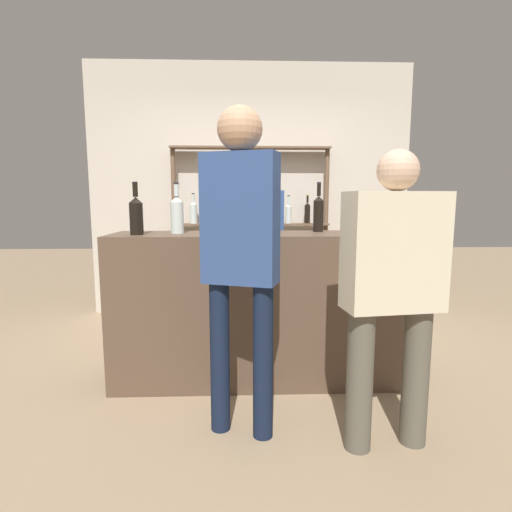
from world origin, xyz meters
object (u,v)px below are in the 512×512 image
Objects in this scene: wine_glass at (367,217)px; customer_right at (393,282)px; counter_bottle_0 at (136,215)px; cork_jar at (350,222)px; counter_bottle_2 at (318,213)px; counter_bottle_1 at (177,214)px; server_behind_counter at (260,240)px; customer_center at (240,243)px.

customer_right reaches higher than wine_glass.
cork_jar is (1.48, 0.14, -0.06)m from counter_bottle_0.
counter_bottle_2 reaches higher than wine_glass.
counter_bottle_1 is 1.23m from cork_jar.
wine_glass is at bearing -0.96° from counter_bottle_2.
counter_bottle_1 is at bearing 20.47° from counter_bottle_0.
wine_glass is 0.10× the size of server_behind_counter.
customer_center reaches higher than server_behind_counter.
counter_bottle_0 is 0.93m from customer_center.
customer_right is at bearing -78.32° from counter_bottle_2.
wine_glass is (1.62, 0.21, -0.02)m from counter_bottle_0.
server_behind_counter is at bearing 136.65° from wine_glass.
counter_bottle_0 reaches higher than cork_jar.
counter_bottle_0 is 1.67m from customer_right.
server_behind_counter is (0.87, 0.92, -0.27)m from counter_bottle_0.
counter_bottle_1 is 0.23× the size of customer_right.
customer_right is (-0.02, -0.89, -0.26)m from cork_jar.
counter_bottle_0 is 1.28m from counter_bottle_2.
customer_center reaches higher than customer_right.
customer_center is at bearing -57.73° from counter_bottle_1.
customer_center is at bearing -1.86° from server_behind_counter.
wine_glass is at bearing 25.28° from cork_jar.
counter_bottle_2 is at bearing 33.96° from server_behind_counter.
counter_bottle_2 is 0.85m from server_behind_counter.
customer_center is (0.44, -0.70, -0.13)m from counter_bottle_1.
counter_bottle_2 is 1.03m from customer_right.
counter_bottle_0 is at bearing -174.49° from cork_jar.
customer_center reaches higher than cork_jar.
wine_glass is (0.36, -0.01, -0.03)m from counter_bottle_2.
counter_bottle_1 is at bearing 47.97° from customer_right.
counter_bottle_1 is 0.84m from customer_center.
cork_jar is (-0.14, -0.06, -0.04)m from wine_glass.
server_behind_counter is at bearing 12.56° from customer_right.
customer_center is at bearing -40.88° from counter_bottle_0.
cork_jar is at bearing -17.78° from counter_bottle_2.
counter_bottle_1 is at bearing -32.12° from server_behind_counter.
wine_glass is (1.36, 0.11, -0.03)m from counter_bottle_1.
customer_right is at bearing -27.10° from counter_bottle_0.
customer_center is (-0.57, -0.82, -0.14)m from counter_bottle_2.
counter_bottle_0 is 0.22× the size of server_behind_counter.
cork_jar is 0.10× the size of customer_right.
server_behind_counter is at bearing 12.17° from customer_center.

